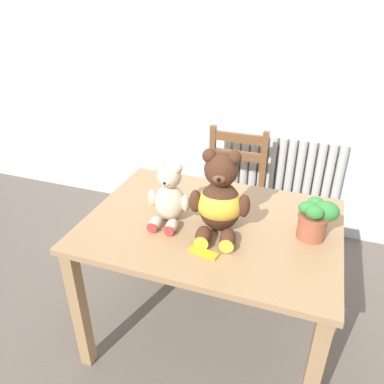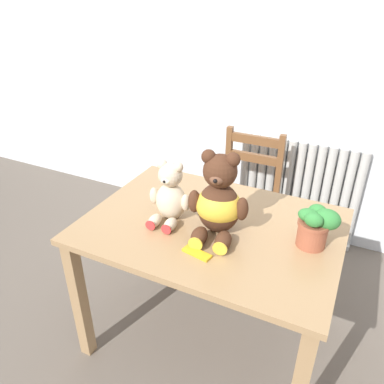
{
  "view_description": "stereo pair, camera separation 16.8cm",
  "coord_description": "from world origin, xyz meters",
  "views": [
    {
      "loc": [
        0.4,
        -0.99,
        1.74
      ],
      "look_at": [
        -0.09,
        0.4,
        0.92
      ],
      "focal_mm": 35.0,
      "sensor_mm": 36.0,
      "label": 1
    },
    {
      "loc": [
        0.56,
        -0.93,
        1.74
      ],
      "look_at": [
        -0.09,
        0.4,
        0.92
      ],
      "focal_mm": 35.0,
      "sensor_mm": 36.0,
      "label": 2
    }
  ],
  "objects": [
    {
      "name": "wooden_chair_behind",
      "position": [
        -0.1,
        1.27,
        0.44
      ],
      "size": [
        0.41,
        0.42,
        0.88
      ],
      "rotation": [
        0.0,
        0.0,
        3.14
      ],
      "color": "brown",
      "rests_on": "ground_plane"
    },
    {
      "name": "teddy_bear_right",
      "position": [
        0.05,
        0.39,
        0.91
      ],
      "size": [
        0.27,
        0.3,
        0.39
      ],
      "rotation": [
        0.0,
        0.0,
        3.29
      ],
      "color": "#472819",
      "rests_on": "dining_table"
    },
    {
      "name": "teddy_bear_left",
      "position": [
        -0.2,
        0.38,
        0.88
      ],
      "size": [
        0.21,
        0.21,
        0.3
      ],
      "rotation": [
        0.0,
        0.0,
        3.19
      ],
      "color": "beige",
      "rests_on": "dining_table"
    },
    {
      "name": "dining_table",
      "position": [
        0.0,
        0.43,
        0.64
      ],
      "size": [
        1.18,
        0.86,
        0.76
      ],
      "color": "#9E7A51",
      "rests_on": "ground_plane"
    },
    {
      "name": "radiator",
      "position": [
        0.18,
        1.62,
        0.35
      ],
      "size": [
        0.9,
        0.1,
        0.77
      ],
      "color": "beige",
      "rests_on": "ground_plane"
    },
    {
      "name": "potted_plant",
      "position": [
        0.46,
        0.47,
        0.86
      ],
      "size": [
        0.17,
        0.16,
        0.18
      ],
      "color": "#9E5138",
      "rests_on": "dining_table"
    },
    {
      "name": "chocolate_bar",
      "position": [
        0.04,
        0.19,
        0.76
      ],
      "size": [
        0.13,
        0.07,
        0.01
      ],
      "primitive_type": "cube",
      "rotation": [
        0.0,
        0.0,
        -0.19
      ],
      "color": "gold",
      "rests_on": "dining_table"
    },
    {
      "name": "wall_back",
      "position": [
        0.0,
        1.69,
        1.3
      ],
      "size": [
        8.0,
        0.04,
        2.6
      ],
      "primitive_type": "cube",
      "color": "silver",
      "rests_on": "ground_plane"
    }
  ]
}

